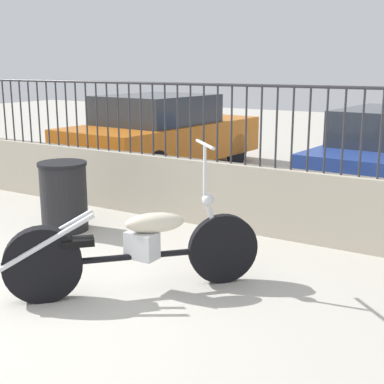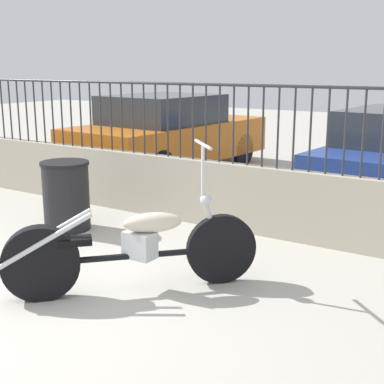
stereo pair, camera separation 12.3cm
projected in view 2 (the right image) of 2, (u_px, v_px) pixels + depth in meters
name	position (u px, v px, depth m)	size (l,w,h in m)	color
low_wall	(187.00, 190.00, 6.93)	(9.61, 0.18, 0.82)	#B2A893
fence_railing	(186.00, 110.00, 6.69)	(9.61, 0.04, 0.95)	#2D2D33
motorcycle_black	(120.00, 250.00, 4.72)	(1.69, 1.75, 1.33)	black
trash_bin	(66.00, 196.00, 6.54)	(0.59, 0.59, 0.85)	black
car_orange	(168.00, 133.00, 10.14)	(2.11, 4.28, 1.45)	black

